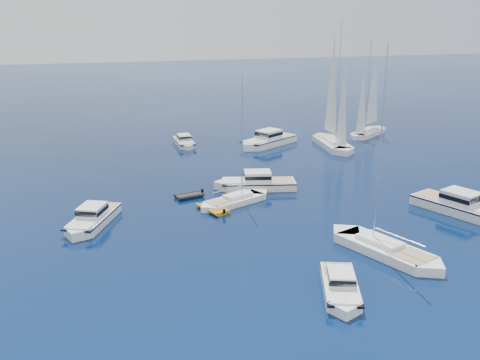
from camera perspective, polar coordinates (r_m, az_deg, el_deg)
The scene contains 13 objects.
ground at distance 41.26m, azimuth 8.82°, elevation -12.87°, with size 400.00×400.00×0.00m, color navy.
motor_cruiser_near at distance 43.51m, azimuth 10.14°, elevation -11.27°, with size 2.57×8.38×2.20m, color white, non-canonical shape.
motor_cruiser_right at distance 62.94m, azimuth 21.52°, elevation -3.16°, with size 3.52×11.50×3.02m, color silver, non-canonical shape.
motor_cruiser_left at distance 57.41m, azimuth -14.73°, elevation -4.41°, with size 2.93×9.59×2.52m, color white, non-canonical shape.
motor_cruiser_centre at distance 66.56m, azimuth 1.60°, elevation -0.87°, with size 3.16×10.31×2.71m, color silver, non-canonical shape.
motor_cruiser_distant at distance 87.88m, azimuth 2.83°, elevation 3.54°, with size 3.58×11.69×3.07m, color white, non-canonical shape.
motor_cruiser_horizon at distance 88.28m, azimuth -5.66°, elevation 3.54°, with size 2.47×8.06×2.12m, color silver, non-canonical shape.
sailboat_mid_r at distance 50.87m, azimuth 14.38°, elevation -7.22°, with size 3.26×12.54×18.44m, color white, non-canonical shape.
sailboat_centre at distance 61.52m, azimuth -0.48°, elevation -2.38°, with size 2.54×9.78×14.37m, color white, non-canonical shape.
sailboat_sails_r at distance 87.91m, azimuth 9.33°, elevation 3.34°, with size 3.47×13.35×19.62m, color silver, non-canonical shape.
sailboat_sails_far at distance 97.44m, azimuth 12.85°, elevation 4.47°, with size 2.87×11.05×16.24m, color white, non-canonical shape.
tender_yellow at distance 59.40m, azimuth -2.75°, elevation -3.12°, with size 2.20×4.09×0.95m, color orange, non-canonical shape.
tender_grey_far at distance 63.68m, azimuth -5.17°, elevation -1.77°, with size 1.85×3.32×0.95m, color black, non-canonical shape.
Camera 1 is at (-15.30, -32.44, 20.40)m, focal length 42.08 mm.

